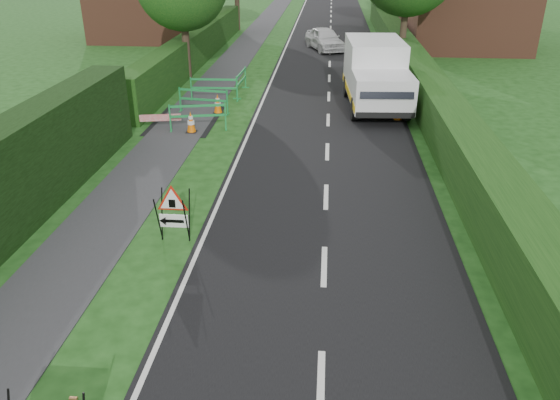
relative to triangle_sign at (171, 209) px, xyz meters
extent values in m
plane|color=#184012|center=(1.00, -1.79, -0.83)|extent=(120.00, 120.00, 0.00)
cube|color=black|center=(3.50, 33.21, -0.83)|extent=(6.00, 90.00, 0.02)
cube|color=#2D2D30|center=(-2.00, 33.21, -0.83)|extent=(2.00, 90.00, 0.02)
cube|color=#14380F|center=(-4.00, 20.21, -0.83)|extent=(1.00, 24.00, 1.80)
cube|color=#14380F|center=(7.50, 14.21, -0.83)|extent=(1.20, 50.00, 1.50)
cube|color=brown|center=(12.00, 26.21, 1.92)|extent=(7.00, 7.00, 5.50)
cylinder|color=#2D2116|center=(-3.60, 16.21, 0.48)|extent=(0.36, 0.36, 2.62)
cylinder|color=#2D2116|center=(7.40, 20.21, 0.65)|extent=(0.36, 0.36, 2.97)
cylinder|color=#2D2116|center=(-3.60, 32.21, 0.57)|extent=(0.36, 0.36, 2.80)
cylinder|color=#2D2116|center=(7.40, 36.21, 0.39)|extent=(0.36, 0.36, 2.45)
cylinder|color=black|center=(-0.28, -0.13, -0.21)|extent=(0.03, 0.37, 1.20)
cylinder|color=black|center=(-0.28, 0.17, -0.21)|extent=(0.03, 0.37, 1.20)
cylinder|color=black|center=(0.36, -0.13, -0.21)|extent=(0.03, 0.37, 1.20)
cylinder|color=black|center=(0.36, 0.17, -0.21)|extent=(0.03, 0.37, 1.20)
cube|color=white|center=(0.04, 0.00, -0.29)|extent=(0.67, 0.02, 0.32)
cube|color=black|center=(0.04, -0.02, -0.29)|extent=(0.47, 0.01, 0.08)
cone|color=black|center=(-0.22, -0.02, -0.29)|extent=(0.15, 0.19, 0.19)
cube|color=black|center=(0.04, -0.02, 0.16)|extent=(0.15, 0.01, 0.19)
cube|color=silver|center=(5.34, 12.65, 0.70)|extent=(2.43, 3.70, 2.14)
cube|color=silver|center=(5.51, 9.95, 0.29)|extent=(2.35, 2.44, 1.31)
cube|color=black|center=(5.58, 8.84, 0.61)|extent=(1.96, 0.37, 0.60)
cube|color=yellow|center=(4.29, 11.55, -0.15)|extent=(0.35, 5.47, 0.27)
cube|color=yellow|center=(6.52, 11.68, -0.15)|extent=(0.35, 5.47, 0.27)
cube|color=black|center=(5.57, 8.85, -0.30)|extent=(2.18, 0.26, 0.22)
cylinder|color=black|center=(4.52, 9.83, -0.39)|extent=(0.32, 0.90, 0.89)
cylinder|color=black|center=(6.51, 9.95, -0.39)|extent=(0.32, 0.90, 0.89)
cylinder|color=black|center=(4.30, 13.40, -0.39)|extent=(0.32, 0.90, 0.89)
cylinder|color=black|center=(6.29, 13.52, -0.39)|extent=(0.32, 0.90, 0.89)
cube|color=black|center=(6.20, 9.97, -0.81)|extent=(0.38, 0.38, 0.04)
cone|color=orange|center=(6.20, 9.97, -0.42)|extent=(0.32, 0.32, 0.75)
cylinder|color=white|center=(6.20, 9.97, -0.46)|extent=(0.25, 0.25, 0.14)
cylinder|color=white|center=(6.20, 9.97, -0.27)|extent=(0.17, 0.17, 0.10)
cube|color=black|center=(6.31, 12.34, -0.81)|extent=(0.38, 0.38, 0.04)
cone|color=orange|center=(6.31, 12.34, -0.42)|extent=(0.32, 0.32, 0.75)
cylinder|color=white|center=(6.31, 12.34, -0.46)|extent=(0.25, 0.25, 0.14)
cylinder|color=white|center=(6.31, 12.34, -0.27)|extent=(0.17, 0.17, 0.10)
cube|color=black|center=(6.30, 13.42, -0.81)|extent=(0.38, 0.38, 0.04)
cone|color=orange|center=(6.30, 13.42, -0.42)|extent=(0.32, 0.32, 0.75)
cylinder|color=white|center=(6.30, 13.42, -0.46)|extent=(0.25, 0.25, 0.14)
cylinder|color=white|center=(6.30, 13.42, -0.27)|extent=(0.17, 0.17, 0.10)
cube|color=black|center=(-1.44, 7.80, -0.81)|extent=(0.38, 0.38, 0.04)
cone|color=orange|center=(-1.44, 7.80, -0.42)|extent=(0.32, 0.32, 0.75)
cylinder|color=white|center=(-1.44, 7.80, -0.46)|extent=(0.25, 0.25, 0.14)
cylinder|color=white|center=(-1.44, 7.80, -0.27)|extent=(0.17, 0.17, 0.10)
cube|color=black|center=(-0.93, 10.27, -0.81)|extent=(0.38, 0.38, 0.04)
cone|color=orange|center=(-0.93, 10.27, -0.42)|extent=(0.32, 0.32, 0.75)
cylinder|color=white|center=(-0.93, 10.27, -0.46)|extent=(0.25, 0.25, 0.14)
cylinder|color=white|center=(-0.93, 10.27, -0.27)|extent=(0.17, 0.17, 0.10)
cube|color=#18853A|center=(-2.21, 7.87, -0.33)|extent=(0.06, 0.06, 1.00)
cube|color=#18853A|center=(-0.26, 8.29, -0.33)|extent=(0.06, 0.06, 1.00)
cube|color=#18853A|center=(-1.24, 8.08, 0.09)|extent=(1.96, 0.47, 0.08)
cube|color=#18853A|center=(-1.24, 8.08, -0.28)|extent=(1.96, 0.47, 0.08)
cube|color=#18853A|center=(-2.21, 7.87, -0.81)|extent=(0.13, 0.35, 0.04)
cube|color=#18853A|center=(-0.26, 8.29, -0.81)|extent=(0.13, 0.35, 0.04)
cube|color=#18853A|center=(-2.49, 10.40, -0.33)|extent=(0.06, 0.06, 1.00)
cube|color=#18853A|center=(-0.51, 10.12, -0.33)|extent=(0.06, 0.06, 1.00)
cube|color=#18853A|center=(-1.50, 10.26, 0.09)|extent=(1.99, 0.34, 0.08)
cube|color=#18853A|center=(-1.50, 10.26, -0.28)|extent=(1.99, 0.34, 0.08)
cube|color=#18853A|center=(-2.49, 10.40, -0.81)|extent=(0.11, 0.35, 0.04)
cube|color=#18853A|center=(-0.51, 10.12, -0.81)|extent=(0.11, 0.35, 0.04)
cube|color=#18853A|center=(-2.44, 12.12, -0.33)|extent=(0.05, 0.05, 1.00)
cube|color=#18853A|center=(-0.44, 12.18, -0.33)|extent=(0.05, 0.05, 1.00)
cube|color=#18853A|center=(-1.44, 12.15, 0.09)|extent=(2.00, 0.11, 0.08)
cube|color=#18853A|center=(-1.44, 12.15, -0.28)|extent=(2.00, 0.11, 0.08)
cube|color=#18853A|center=(-2.44, 12.12, -0.81)|extent=(0.07, 0.35, 0.04)
cube|color=#18853A|center=(-0.44, 12.18, -0.81)|extent=(0.07, 0.35, 0.04)
cube|color=#18853A|center=(-0.51, 12.49, -0.33)|extent=(0.05, 0.05, 1.00)
cube|color=#18853A|center=(-0.42, 14.49, -0.33)|extent=(0.05, 0.05, 1.00)
cube|color=#18853A|center=(-0.47, 13.49, 0.09)|extent=(0.14, 2.00, 0.08)
cube|color=#18853A|center=(-0.47, 13.49, -0.28)|extent=(0.14, 2.00, 0.08)
cube|color=#18853A|center=(-0.51, 12.49, -0.81)|extent=(0.35, 0.08, 0.04)
cube|color=#18853A|center=(-0.42, 14.49, -0.81)|extent=(0.35, 0.08, 0.04)
cube|color=red|center=(-2.63, 8.05, -0.83)|extent=(1.48, 0.34, 0.25)
cylinder|color=#BF7F4C|center=(-0.26, -4.91, -0.83)|extent=(0.12, 0.07, 0.07)
imported|color=silver|center=(3.15, 24.56, -0.15)|extent=(2.87, 4.31, 1.36)
camera|label=1|loc=(3.43, -10.79, 5.55)|focal=35.00mm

